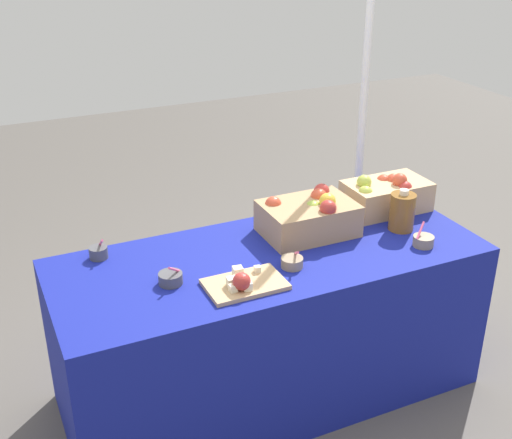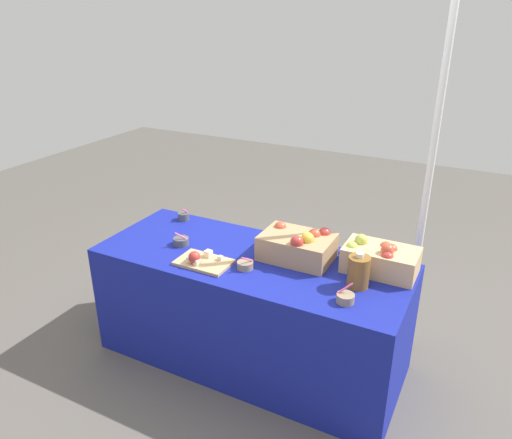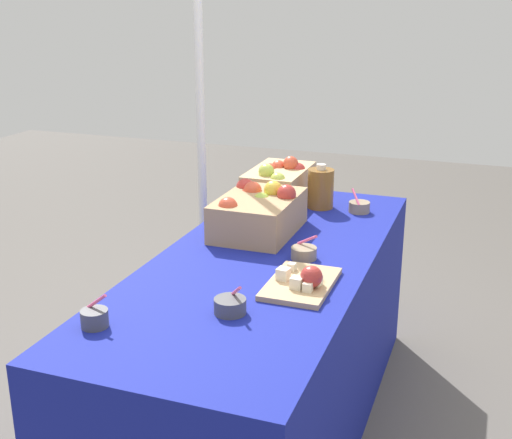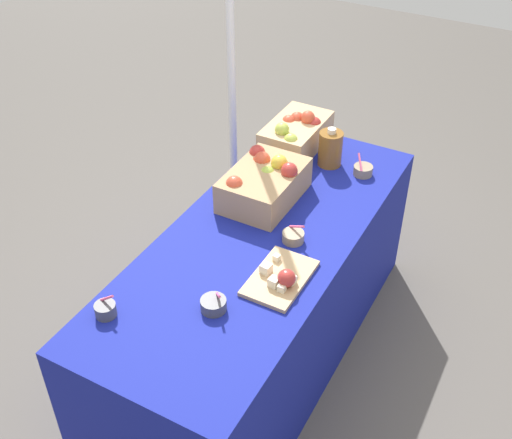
# 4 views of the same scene
# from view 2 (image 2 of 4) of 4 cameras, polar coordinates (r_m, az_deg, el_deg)

# --- Properties ---
(ground_plane) EXTENTS (10.00, 10.00, 0.00)m
(ground_plane) POSITION_cam_2_polar(r_m,az_deg,el_deg) (3.37, -0.54, -15.60)
(ground_plane) COLOR #56514C
(table) EXTENTS (1.90, 0.76, 0.74)m
(table) POSITION_cam_2_polar(r_m,az_deg,el_deg) (3.15, -0.56, -10.37)
(table) COLOR navy
(table) RESTS_ON ground_plane
(apple_crate_left) EXTENTS (0.41, 0.25, 0.20)m
(apple_crate_left) POSITION_cam_2_polar(r_m,az_deg,el_deg) (2.86, 14.24, -4.41)
(apple_crate_left) COLOR tan
(apple_crate_left) RESTS_ON table
(apple_crate_middle) EXTENTS (0.42, 0.29, 0.20)m
(apple_crate_middle) POSITION_cam_2_polar(r_m,az_deg,el_deg) (2.92, 4.93, -3.02)
(apple_crate_middle) COLOR tan
(apple_crate_middle) RESTS_ON table
(cutting_board_front) EXTENTS (0.32, 0.20, 0.09)m
(cutting_board_front) POSITION_cam_2_polar(r_m,az_deg,el_deg) (2.89, -6.36, -4.77)
(cutting_board_front) COLOR tan
(cutting_board_front) RESTS_ON table
(sample_bowl_near) EXTENTS (0.10, 0.10, 0.10)m
(sample_bowl_near) POSITION_cam_2_polar(r_m,az_deg,el_deg) (3.13, -8.70, -2.52)
(sample_bowl_near) COLOR #4C4C51
(sample_bowl_near) RESTS_ON table
(sample_bowl_mid) EXTENTS (0.09, 0.10, 0.09)m
(sample_bowl_mid) POSITION_cam_2_polar(r_m,az_deg,el_deg) (2.82, -1.27, -5.31)
(sample_bowl_mid) COLOR gray
(sample_bowl_mid) RESTS_ON table
(sample_bowl_far) EXTENTS (0.08, 0.08, 0.10)m
(sample_bowl_far) POSITION_cam_2_polar(r_m,az_deg,el_deg) (3.49, -8.41, 0.37)
(sample_bowl_far) COLOR #4C4C51
(sample_bowl_far) RESTS_ON table
(sample_bowl_extra) EXTENTS (0.10, 0.09, 0.10)m
(sample_bowl_extra) POSITION_cam_2_polar(r_m,az_deg,el_deg) (2.56, 10.36, -8.98)
(sample_bowl_extra) COLOR gray
(sample_bowl_extra) RESTS_ON table
(cider_jug) EXTENTS (0.12, 0.12, 0.20)m
(cider_jug) POSITION_cam_2_polar(r_m,az_deg,el_deg) (2.68, 11.84, -5.95)
(cider_jug) COLOR brown
(cider_jug) RESTS_ON table
(tent_pole) EXTENTS (0.04, 0.04, 2.20)m
(tent_pole) POSITION_cam_2_polar(r_m,az_deg,el_deg) (3.15, 19.26, 3.12)
(tent_pole) COLOR white
(tent_pole) RESTS_ON ground_plane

